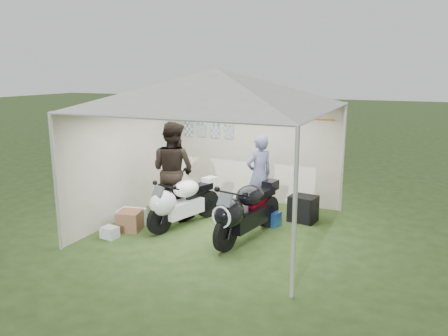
{
  "coord_description": "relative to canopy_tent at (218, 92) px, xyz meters",
  "views": [
    {
      "loc": [
        3.3,
        -7.23,
        2.95
      ],
      "look_at": [
        -0.01,
        0.35,
        1.1
      ],
      "focal_mm": 35.0,
      "sensor_mm": 36.0,
      "label": 1
    }
  ],
  "objects": [
    {
      "name": "ground",
      "position": [
        0.0,
        -0.03,
        -2.58
      ],
      "size": [
        80.0,
        80.0,
        0.0
      ],
      "primitive_type": "plane",
      "color": "#2B4118",
      "rests_on": "ground"
    },
    {
      "name": "canopy_tent",
      "position": [
        0.0,
        0.0,
        0.0
      ],
      "size": [
        5.66,
        5.66,
        3.0
      ],
      "color": "silver",
      "rests_on": "ground"
    },
    {
      "name": "motorcycle_white",
      "position": [
        -0.67,
        -0.24,
        -2.07
      ],
      "size": [
        0.78,
        1.81,
        0.91
      ],
      "rotation": [
        0.0,
        0.0,
        -0.29
      ],
      "color": "black",
      "rests_on": "ground"
    },
    {
      "name": "motorcycle_black",
      "position": [
        0.71,
        -0.4,
        -2.02
      ],
      "size": [
        0.7,
        2.02,
        1.0
      ],
      "rotation": [
        0.0,
        0.0,
        -0.2
      ],
      "color": "black",
      "rests_on": "ground"
    },
    {
      "name": "paddock_stand",
      "position": [
        0.89,
        0.5,
        -2.43
      ],
      "size": [
        0.42,
        0.31,
        0.28
      ],
      "primitive_type": "cube",
      "rotation": [
        0.0,
        0.0,
        -0.2
      ],
      "color": "blue",
      "rests_on": "ground"
    },
    {
      "name": "person_dark_jacket",
      "position": [
        -1.07,
        0.18,
        -1.59
      ],
      "size": [
        1.06,
        0.89,
        1.98
      ],
      "primitive_type": "imported",
      "rotation": [
        0.0,
        0.0,
        2.99
      ],
      "color": "black",
      "rests_on": "ground"
    },
    {
      "name": "person_blue_jacket",
      "position": [
        0.45,
        1.08,
        -1.74
      ],
      "size": [
        0.69,
        0.73,
        1.68
      ],
      "primitive_type": "imported",
      "rotation": [
        0.0,
        0.0,
        -2.22
      ],
      "color": "slate",
      "rests_on": "ground"
    },
    {
      "name": "equipment_box",
      "position": [
        1.42,
        1.0,
        -2.31
      ],
      "size": [
        0.58,
        0.5,
        0.52
      ],
      "primitive_type": "cube",
      "rotation": [
        0.0,
        0.0,
        -0.16
      ],
      "color": "black",
      "rests_on": "ground"
    },
    {
      "name": "crate_0",
      "position": [
        -1.56,
        -0.63,
        -2.41
      ],
      "size": [
        0.55,
        0.46,
        0.33
      ],
      "primitive_type": "cube",
      "rotation": [
        0.0,
        0.0,
        0.18
      ],
      "color": "silver",
      "rests_on": "ground"
    },
    {
      "name": "crate_1",
      "position": [
        -1.46,
        -0.82,
        -2.39
      ],
      "size": [
        0.5,
        0.5,
        0.37
      ],
      "primitive_type": "cube",
      "rotation": [
        0.0,
        0.0,
        0.24
      ],
      "color": "brown",
      "rests_on": "ground"
    },
    {
      "name": "crate_2",
      "position": [
        -1.56,
        -1.29,
        -2.47
      ],
      "size": [
        0.31,
        0.27,
        0.21
      ],
      "primitive_type": "cube",
      "rotation": [
        0.0,
        0.0,
        -0.12
      ],
      "color": "silver",
      "rests_on": "ground"
    }
  ]
}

